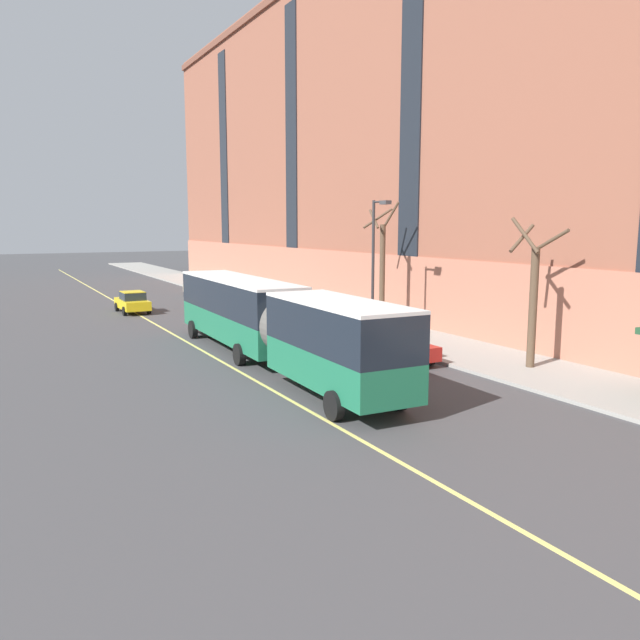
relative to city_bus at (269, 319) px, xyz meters
name	(u,v)px	position (x,y,z in m)	size (l,w,h in m)	color
ground_plane	(302,373)	(0.59, -2.10, -2.12)	(260.00, 260.00, 0.00)	#424244
sidewalk	(425,342)	(9.53, 0.90, -2.04)	(5.26, 160.00, 0.15)	#9E9B93
apartment_facade	(596,99)	(18.14, -2.10, 10.81)	(15.20, 110.00, 25.89)	#935642
city_bus	(269,319)	(0.00, 0.00, 0.00)	(3.26, 20.40, 3.65)	#1E704C
parked_car_red_0	(398,345)	(5.54, -2.14, -1.33)	(2.03, 4.46, 1.56)	#B21E19
parked_car_champagne_1	(200,288)	(5.64, 27.99, -1.33)	(2.10, 4.27, 1.56)	#BCAD89
parked_car_black_2	(263,306)	(5.67, 14.09, -1.33)	(1.94, 4.59, 1.56)	black
taxi_cab	(132,302)	(-1.83, 20.49, -1.34)	(1.96, 4.25, 1.56)	yellow
street_tree_mid_block	(533,295)	(9.63, -6.32, 1.20)	(1.88, 1.86, 6.49)	brown
street_tree_far_uptown	(382,268)	(9.64, 5.32, 1.67)	(1.87, 1.74, 7.50)	brown
street_lamp	(375,255)	(7.49, 2.79, 2.56)	(0.36, 1.48, 7.46)	#2D2D30
lane_centerline	(228,365)	(-1.70, 0.90, -2.11)	(0.16, 140.00, 0.01)	#E0D66B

